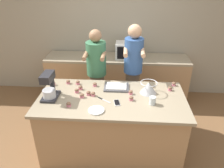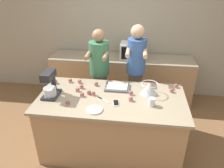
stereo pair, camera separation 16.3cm
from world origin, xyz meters
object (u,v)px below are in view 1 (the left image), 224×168
object	(u,v)px
cupcake_7	(53,83)
cupcake_13	(93,94)
person_left	(97,75)
knife	(103,100)
cupcake_3	(95,84)
cupcake_12	(77,91)
small_plate	(96,110)
baking_tray	(116,87)
cupcake_1	(89,93)
drinking_glass	(153,101)
cupcake_10	(131,92)
cupcake_6	(174,84)
person_right	(133,73)
stand_mixer	(49,87)
cupcake_5	(69,104)
cupcake_11	(170,89)
cupcake_0	(78,82)
cell_phone	(117,103)
mixing_bowl	(149,87)
microwave_oven	(129,50)
cupcake_2	(68,82)
cupcake_9	(80,88)
cupcake_4	(82,96)
cupcake_8	(131,98)

from	to	relation	value
cupcake_7	cupcake_13	size ratio (longest dim) A/B	1.00
person_left	knife	xyz separation A→B (m)	(0.20, -0.85, 0.04)
cupcake_3	cupcake_12	bearing A→B (deg)	-138.23
small_plate	cupcake_13	size ratio (longest dim) A/B	3.36
baking_tray	cupcake_13	bearing A→B (deg)	-141.77
small_plate	cupcake_1	bearing A→B (deg)	112.51
drinking_glass	cupcake_10	world-z (taller)	drinking_glass
baking_tray	cupcake_6	xyz separation A→B (m)	(0.85, 0.13, 0.01)
person_left	cupcake_10	bearing A→B (deg)	-49.81
person_right	stand_mixer	xyz separation A→B (m)	(-1.13, -0.84, 0.14)
cupcake_5	cupcake_11	xyz separation A→B (m)	(1.36, 0.50, 0.00)
cupcake_0	cupcake_1	xyz separation A→B (m)	(0.21, -0.30, 0.00)
cell_phone	cupcake_3	xyz separation A→B (m)	(-0.35, 0.44, 0.02)
person_right	stand_mixer	size ratio (longest dim) A/B	4.68
mixing_bowl	microwave_oven	world-z (taller)	microwave_oven
drinking_glass	cupcake_11	size ratio (longest dim) A/B	1.80
cupcake_6	cupcake_10	xyz separation A→B (m)	(-0.65, -0.29, 0.00)
cell_phone	cupcake_10	xyz separation A→B (m)	(0.18, 0.24, 0.02)
stand_mixer	cupcake_6	distance (m)	1.80
cell_phone	cupcake_13	size ratio (longest dim) A/B	2.59
microwave_oven	cupcake_6	bearing A→B (deg)	-58.07
cupcake_1	cupcake_2	world-z (taller)	same
person_right	cupcake_9	bearing A→B (deg)	-142.71
small_plate	cupcake_11	xyz separation A→B (m)	(0.99, 0.58, 0.02)
person_right	microwave_oven	distance (m)	0.74
cupcake_3	cupcake_11	xyz separation A→B (m)	(1.10, -0.05, 0.00)
cupcake_7	cupcake_12	distance (m)	0.44
knife	cupcake_6	distance (m)	1.12
cupcake_0	cupcake_4	xyz separation A→B (m)	(0.14, -0.38, 0.00)
drinking_glass	cupcake_3	distance (m)	0.92
knife	cupcake_8	bearing A→B (deg)	2.67
person_left	cupcake_9	world-z (taller)	person_left
cupcake_0	cupcake_2	world-z (taller)	same
cupcake_10	cupcake_0	bearing A→B (deg)	163.11
person_left	stand_mixer	bearing A→B (deg)	-121.69
microwave_oven	cupcake_3	world-z (taller)	microwave_oven
drinking_glass	baking_tray	bearing A→B (deg)	140.38
stand_mixer	knife	world-z (taller)	stand_mixer
mixing_bowl	cupcake_11	bearing A→B (deg)	15.79
cell_phone	small_plate	world-z (taller)	small_plate
cell_phone	cupcake_13	xyz separation A→B (m)	(-0.34, 0.16, 0.02)
cupcake_0	cupcake_7	world-z (taller)	same
cupcake_11	cupcake_12	world-z (taller)	same
drinking_glass	cupcake_4	size ratio (longest dim) A/B	1.80
cupcake_6	cupcake_10	size ratio (longest dim) A/B	1.00
stand_mixer	baking_tray	xyz separation A→B (m)	(0.88, 0.33, -0.14)
cupcake_8	cupcake_10	size ratio (longest dim) A/B	1.00
cupcake_12	cupcake_10	bearing A→B (deg)	0.57
cupcake_2	cupcake_7	xyz separation A→B (m)	(-0.21, -0.06, 0.00)
cupcake_3	cupcake_7	distance (m)	0.63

